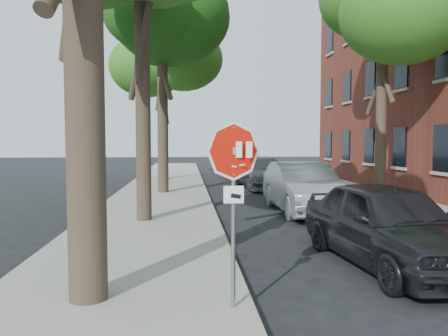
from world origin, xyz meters
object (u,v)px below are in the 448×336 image
Objects in this scene: car_b at (303,188)px; car_c at (263,173)px; tree_right at (382,14)px; car_d at (247,166)px; stop_sign at (234,178)px; tree_far at (163,62)px; car_a at (388,224)px; tree_mid_b at (161,17)px.

car_b reaches higher than car_c.
car_d is (-3.40, 12.12, -6.42)m from tree_right.
tree_right is 7.37m from car_b.
stop_sign is at bearing -123.38° from tree_right.
car_d is (5.30, 1.12, -6.42)m from tree_far.
car_b is (0.00, 6.30, 0.03)m from car_a.
stop_sign is at bearing -104.44° from car_c.
tree_right is at bearing 61.56° from car_a.
tree_mid_b reaches higher than stop_sign.
car_a is at bearing -113.17° from tree_right.
tree_far is 1.63× the size of car_d.
tree_far is at bearing -174.68° from car_d.
car_a is 6.30m from car_b.
car_a is 0.94× the size of car_b.
tree_far is at bearing 95.46° from stop_sign.
car_b is (5.32, -12.59, -6.36)m from tree_far.
car_c is (0.00, 7.80, -0.05)m from car_b.
tree_right reaches higher than car_b.
car_a is 0.88× the size of car_c.
car_c is at bearing 84.73° from car_a.
car_c is at bearing 89.42° from car_b.
car_b is at bearing -154.77° from tree_right.
tree_mid_b reaches higher than car_d.
tree_mid_b is 7.04m from tree_far.
car_c is at bearing 118.55° from tree_right.
tree_far is at bearing 112.33° from car_b.
tree_mid_b is 1.82× the size of car_d.
car_b is at bearing 84.73° from car_a.
stop_sign is 0.54× the size of car_a.
tree_far is 8.40m from car_d.
tree_far is (-2.02, 21.14, 5.26)m from stop_sign.
tree_mid_b reaches higher than tree_far.
car_a is (5.32, -18.89, -6.38)m from tree_far.
tree_right is at bearing -25.52° from tree_mid_b.
tree_far reaches higher than stop_sign.
tree_far is 1.00× the size of tree_right.
tree_mid_b is at bearing 131.30° from car_b.
car_b is 0.94× the size of car_c.
stop_sign is 15.48m from tree_mid_b.
car_a is 0.85× the size of car_d.
car_a is 20.01m from car_d.
tree_right is at bearing -64.47° from car_c.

